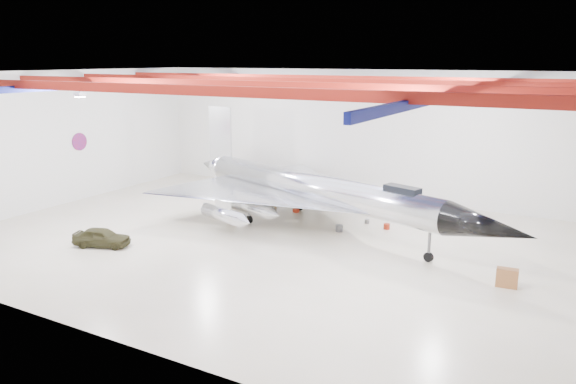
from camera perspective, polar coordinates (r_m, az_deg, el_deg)
The scene contains 16 objects.
floor at distance 37.80m, azimuth -2.12°, elevation -4.94°, with size 40.00×40.00×0.00m, color beige.
wall_back at distance 49.69m, azimuth 6.96°, elevation 5.92°, with size 40.00×40.00×0.00m, color silver.
wall_left at distance 49.82m, azimuth -22.26°, elevation 5.04°, with size 30.00×30.00×0.00m, color silver.
ceiling at distance 35.89m, azimuth -2.27°, elevation 11.98°, with size 40.00×40.00×0.00m, color #0A0F38.
ceiling_structure at distance 35.92m, azimuth -2.26°, elevation 10.90°, with size 39.50×29.50×1.08m.
wall_roundel at distance 51.09m, azimuth -20.42°, elevation 4.81°, with size 1.50×1.50×0.10m, color #B21414.
jet_aircraft at distance 39.83m, azimuth 2.71°, elevation -0.05°, with size 28.72×20.97×8.03m.
jeep at distance 38.40m, azimuth -18.41°, elevation -4.37°, with size 1.47×3.66×1.25m, color #323019.
desk at distance 32.39m, azimuth 21.36°, elevation -8.12°, with size 1.12×0.56×1.02m, color brown.
crate_ply at distance 41.69m, azimuth -5.80°, elevation -3.00°, with size 0.47×0.38×0.33m, color olive.
toolbox_red at distance 44.52m, azimuth 0.80°, elevation -1.89°, with size 0.42×0.33×0.29m, color #9A220F.
engine_drum at distance 39.80m, azimuth 5.23°, elevation -3.68°, with size 0.52×0.52×0.46m, color #59595B.
crate_small at distance 46.70m, azimuth -8.31°, elevation -1.31°, with size 0.41×0.33×0.29m, color #59595B.
tool_chest at distance 40.78m, azimuth 9.99°, elevation -3.46°, with size 0.45×0.45×0.40m, color #9A220F.
oil_barrel at distance 44.89m, azimuth -1.58°, elevation -1.71°, with size 0.53×0.42×0.37m, color olive.
spares_box at distance 41.96m, azimuth 8.02°, elevation -2.97°, with size 0.34×0.34×0.31m, color #59595B.
Camera 1 is at (18.86, -30.53, 11.88)m, focal length 35.00 mm.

